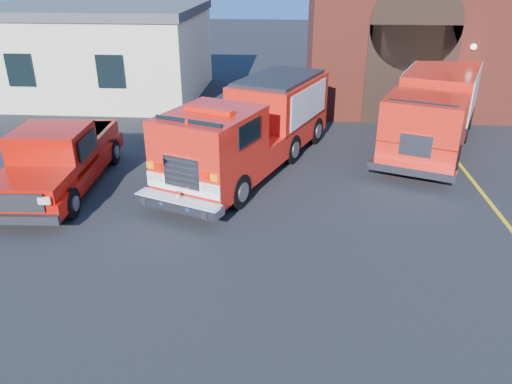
# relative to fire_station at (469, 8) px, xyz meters

# --- Properties ---
(ground) EXTENTS (100.00, 100.00, 0.00)m
(ground) POSITION_rel_fire_station_xyz_m (-8.99, -13.98, -4.25)
(ground) COLOR black
(ground) RESTS_ON ground
(parking_stripe_near) EXTENTS (0.12, 3.00, 0.01)m
(parking_stripe_near) POSITION_rel_fire_station_xyz_m (-2.49, -12.98, -4.25)
(parking_stripe_near) COLOR #DAB80B
(parking_stripe_near) RESTS_ON ground
(parking_stripe_mid) EXTENTS (0.12, 3.00, 0.01)m
(parking_stripe_mid) POSITION_rel_fire_station_xyz_m (-2.49, -9.98, -4.25)
(parking_stripe_mid) COLOR #DAB80B
(parking_stripe_mid) RESTS_ON ground
(parking_stripe_far) EXTENTS (0.12, 3.00, 0.01)m
(parking_stripe_far) POSITION_rel_fire_station_xyz_m (-2.49, -6.98, -4.25)
(parking_stripe_far) COLOR #DAB80B
(parking_stripe_far) RESTS_ON ground
(fire_station) EXTENTS (15.20, 10.20, 8.45)m
(fire_station) POSITION_rel_fire_station_xyz_m (0.00, 0.00, 0.00)
(fire_station) COLOR maroon
(fire_station) RESTS_ON ground
(side_building) EXTENTS (10.20, 8.20, 4.35)m
(side_building) POSITION_rel_fire_station_xyz_m (-17.99, -0.99, -2.05)
(side_building) COLOR #EBEAC3
(side_building) RESTS_ON ground
(fire_engine) EXTENTS (5.44, 8.90, 2.66)m
(fire_engine) POSITION_rel_fire_station_xyz_m (-9.47, -10.39, -2.88)
(fire_engine) COLOR black
(fire_engine) RESTS_ON ground
(pickup_truck) EXTENTS (2.45, 6.09, 1.96)m
(pickup_truck) POSITION_rel_fire_station_xyz_m (-15.05, -12.52, -3.32)
(pickup_truck) COLOR black
(pickup_truck) RESTS_ON ground
(secondary_truck) EXTENTS (5.25, 8.45, 2.63)m
(secondary_truck) POSITION_rel_fire_station_xyz_m (-3.06, -7.73, -2.82)
(secondary_truck) COLOR black
(secondary_truck) RESTS_ON ground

